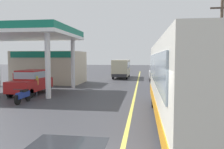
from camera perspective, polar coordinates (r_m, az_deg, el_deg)
The scene contains 10 objects.
ground at distance 25.10m, azimuth 6.55°, elevation -1.99°, with size 120.00×120.00×0.00m, color #38383D.
lane_divider_stripe at distance 20.14m, azimuth 6.21°, elevation -3.53°, with size 0.16×50.00×0.01m, color #D8CC4C.
coach_bus_main at distance 9.29m, azimuth 18.67°, elevation -2.17°, with size 2.60×11.04×3.69m.
gas_station_roadside at distance 23.32m, azimuth -17.51°, elevation 3.83°, with size 9.10×11.95×5.10m.
car_at_pump at distance 17.88m, azimuth -19.90°, elevation -1.48°, with size 1.70×4.20×1.82m.
minibus_opposing_lane at distance 30.48m, azimuth 2.42°, elevation 1.91°, with size 2.04×6.13×2.44m.
motorcycle_parked_forecourt at distance 14.64m, azimuth -21.69°, elevation -5.00°, with size 0.55×1.80×0.92m.
pedestrian_near_pump at distance 17.06m, azimuth -19.08°, elevation -2.00°, with size 0.55×0.22×1.66m.
car_trailing_behind_bus at distance 27.63m, azimuth 11.25°, elevation 0.63°, with size 1.70×4.20×1.82m.
utility_pole_roadside at distance 20.12m, azimuth 25.98°, elevation 6.96°, with size 1.80×0.24×7.29m.
Camera 1 is at (0.58, -4.95, 2.73)m, focal length 35.89 mm.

